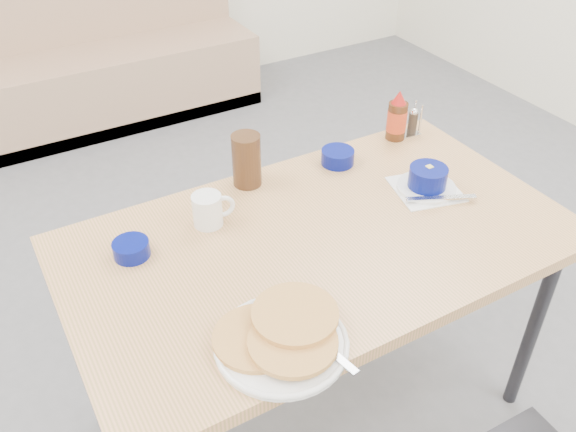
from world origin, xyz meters
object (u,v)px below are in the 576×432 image
pancake_plate (282,337)px  condiment_caddy (407,124)px  amber_tumbler (247,160)px  syrup_bottle (397,118)px  booth_bench (95,63)px  creamer_bowl (131,249)px  butter_bowl (338,157)px  grits_setting (427,181)px  coffee_mug (209,209)px  dining_table (320,254)px

pancake_plate → condiment_caddy: bearing=36.1°
amber_tumbler → syrup_bottle: (0.58, -0.00, -0.01)m
booth_bench → condiment_caddy: bearing=-75.4°
creamer_bowl → syrup_bottle: syrup_bottle is taller
butter_bowl → amber_tumbler: (-0.31, 0.04, 0.06)m
grits_setting → syrup_bottle: size_ratio=1.37×
coffee_mug → creamer_bowl: size_ratio=1.27×
creamer_bowl → syrup_bottle: (1.00, 0.16, 0.06)m
dining_table → condiment_caddy: (0.57, 0.34, 0.10)m
amber_tumbler → butter_bowl: bearing=-7.5°
booth_bench → coffee_mug: booth_bench is taller
creamer_bowl → condiment_caddy: 1.06m
booth_bench → dining_table: 2.56m
pancake_plate → amber_tumbler: 0.67m
amber_tumbler → coffee_mug: bearing=-144.8°
coffee_mug → butter_bowl: 0.50m
coffee_mug → condiment_caddy: bearing=9.2°
dining_table → creamer_bowl: 0.52m
dining_table → coffee_mug: size_ratio=11.34×
dining_table → amber_tumbler: amber_tumbler is taller
coffee_mug → grits_setting: 0.67m
coffee_mug → condiment_caddy: 0.82m
butter_bowl → condiment_caddy: (0.32, 0.04, 0.02)m
pancake_plate → butter_bowl: 0.79m
creamer_bowl → butter_bowl: bearing=9.1°
coffee_mug → butter_bowl: (0.49, 0.09, -0.03)m
booth_bench → syrup_bottle: booth_bench is taller
condiment_caddy → dining_table: bearing=-144.0°
dining_table → condiment_caddy: bearing=30.7°
grits_setting → pancake_plate: bearing=-155.2°
grits_setting → syrup_bottle: bearing=69.1°
butter_bowl → condiment_caddy: size_ratio=0.95×
dining_table → coffee_mug: (-0.24, 0.21, 0.11)m
butter_bowl → syrup_bottle: (0.27, 0.04, 0.05)m
dining_table → pancake_plate: pancake_plate is taller
creamer_bowl → coffee_mug: bearing=6.3°
dining_table → syrup_bottle: size_ratio=7.87×
grits_setting → syrup_bottle: 0.33m
dining_table → grits_setting: size_ratio=5.75×
grits_setting → amber_tumbler: size_ratio=1.45×
creamer_bowl → syrup_bottle: bearing=8.9°
amber_tumbler → syrup_bottle: syrup_bottle is taller
booth_bench → grits_setting: booth_bench is taller
dining_table → pancake_plate: bearing=-134.9°
pancake_plate → amber_tumbler: size_ratio=1.86×
creamer_bowl → booth_bench: bearing=78.5°
grits_setting → syrup_bottle: syrup_bottle is taller
dining_table → grits_setting: 0.42m
condiment_caddy → booth_bench: bearing=109.9°
grits_setting → amber_tumbler: (-0.46, 0.31, 0.05)m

